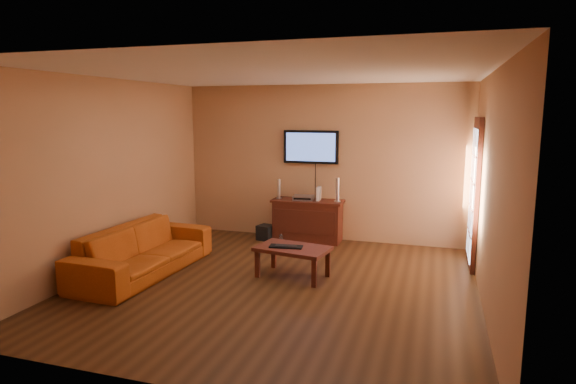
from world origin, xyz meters
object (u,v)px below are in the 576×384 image
at_px(media_console, 308,220).
at_px(coffee_table, 293,251).
at_px(sofa, 143,242).
at_px(av_receiver, 303,198).
at_px(keyboard, 286,246).
at_px(speaker_right, 338,191).
at_px(television, 311,147).
at_px(speaker_left, 279,190).
at_px(subwoofer, 266,232).
at_px(game_console, 319,194).
at_px(bottle, 281,240).

distance_m(media_console, coffee_table, 1.91).
xyz_separation_m(sofa, av_receiver, (1.66, 2.34, 0.32)).
bearing_deg(av_receiver, keyboard, -87.08).
height_order(sofa, speaker_right, speaker_right).
distance_m(television, av_receiver, 0.89).
bearing_deg(speaker_left, sofa, -117.27).
distance_m(coffee_table, subwoofer, 2.02).
bearing_deg(speaker_left, keyboard, -68.99).
xyz_separation_m(av_receiver, subwoofer, (-0.65, -0.15, -0.63)).
relative_size(coffee_table, keyboard, 2.27).
height_order(coffee_table, speaker_right, speaker_right).
xyz_separation_m(coffee_table, av_receiver, (-0.37, 1.88, 0.40)).
relative_size(speaker_left, keyboard, 0.74).
distance_m(coffee_table, game_console, 1.97).
relative_size(media_console, television, 1.27).
distance_m(av_receiver, subwoofer, 0.92).
distance_m(bottle, keyboard, 1.67).
bearing_deg(keyboard, television, 95.78).
distance_m(media_console, av_receiver, 0.41).
relative_size(speaker_left, av_receiver, 0.99).
distance_m(game_console, bottle, 1.02).
height_order(television, av_receiver, television).
height_order(speaker_left, subwoofer, speaker_left).
xyz_separation_m(coffee_table, game_console, (-0.11, 1.90, 0.48)).
distance_m(coffee_table, speaker_right, 1.98).
height_order(media_console, av_receiver, av_receiver).
bearing_deg(keyboard, subwoofer, 117.82).
bearing_deg(coffee_table, av_receiver, 101.19).
xyz_separation_m(media_console, subwoofer, (-0.72, -0.15, -0.24)).
bearing_deg(game_console, subwoofer, -170.26).
height_order(media_console, speaker_right, speaker_right).
distance_m(television, speaker_left, 0.93).
bearing_deg(speaker_left, media_console, 0.64).
bearing_deg(game_console, speaker_left, -179.08).
relative_size(coffee_table, av_receiver, 3.02).
distance_m(sofa, speaker_right, 3.29).
relative_size(game_console, keyboard, 0.52).
relative_size(game_console, subwoofer, 0.91).
height_order(coffee_table, av_receiver, av_receiver).
distance_m(media_console, bottle, 0.60).
bearing_deg(media_console, av_receiver, -172.48).
distance_m(media_console, sofa, 2.92).
xyz_separation_m(speaker_right, keyboard, (-0.31, -1.93, -0.48)).
xyz_separation_m(coffee_table, sofa, (-2.03, -0.46, 0.08)).
bearing_deg(speaker_right, sofa, -133.74).
xyz_separation_m(sofa, keyboard, (1.94, 0.42, -0.01)).
bearing_deg(av_receiver, subwoofer, -172.97).
xyz_separation_m(coffee_table, speaker_right, (0.22, 1.89, 0.55)).
distance_m(speaker_left, keyboard, 2.10).
height_order(subwoofer, keyboard, keyboard).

